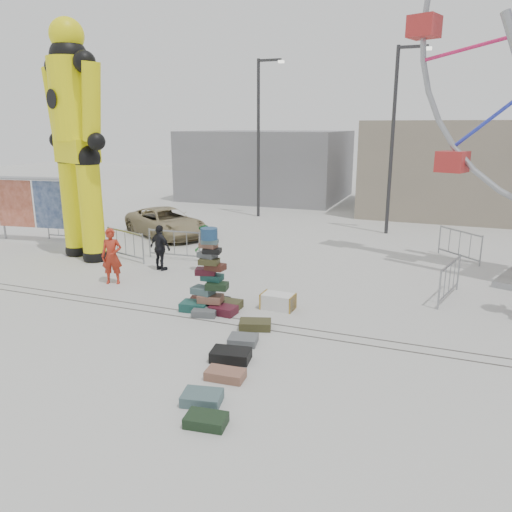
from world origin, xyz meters
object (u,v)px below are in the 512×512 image
at_px(steamer_trunk, 278,301).
at_px(pedestrian_green, 204,249).
at_px(suitcase_tower, 211,288).
at_px(barricade_dummy_b, 125,245).
at_px(pedestrian_black, 160,248).
at_px(parked_suv, 166,222).
at_px(banner_scaffold, 32,194).
at_px(lamp_post_right, 395,132).
at_px(pedestrian_red, 112,256).
at_px(crash_test_dummy, 75,133).
at_px(barricade_wheel_back, 459,245).
at_px(lamp_post_left, 260,131).
at_px(barricade_dummy_c, 174,245).
at_px(barricade_wheel_front, 449,280).
at_px(barricade_dummy_a, 68,228).

relative_size(steamer_trunk, pedestrian_green, 0.55).
relative_size(suitcase_tower, barricade_dummy_b, 1.12).
bearing_deg(pedestrian_black, parked_suv, -44.37).
height_order(banner_scaffold, pedestrian_green, banner_scaffold).
relative_size(pedestrian_black, parked_suv, 0.35).
height_order(lamp_post_right, parked_suv, lamp_post_right).
height_order(barricade_dummy_b, pedestrian_red, pedestrian_red).
height_order(crash_test_dummy, barricade_wheel_back, crash_test_dummy).
distance_m(lamp_post_left, steamer_trunk, 14.66).
bearing_deg(barricade_dummy_c, steamer_trunk, -38.08).
height_order(lamp_post_right, crash_test_dummy, crash_test_dummy).
bearing_deg(lamp_post_right, banner_scaffold, -152.37).
bearing_deg(barricade_dummy_c, barricade_wheel_front, -10.32).
xyz_separation_m(barricade_wheel_back, pedestrian_green, (-7.93, -4.80, 0.25)).
height_order(lamp_post_left, pedestrian_green, lamp_post_left).
xyz_separation_m(barricade_dummy_a, barricade_dummy_b, (4.17, -1.76, 0.00)).
distance_m(crash_test_dummy, steamer_trunk, 9.73).
xyz_separation_m(suitcase_tower, parked_suv, (-5.87, 7.49, -0.00)).
bearing_deg(lamp_post_right, lamp_post_left, 164.05).
height_order(suitcase_tower, pedestrian_red, suitcase_tower).
relative_size(lamp_post_right, barricade_dummy_b, 4.00).
distance_m(banner_scaffold, pedestrian_black, 7.43).
distance_m(lamp_post_right, lamp_post_left, 7.28).
height_order(barricade_dummy_c, parked_suv, parked_suv).
xyz_separation_m(lamp_post_right, barricade_wheel_back, (2.94, -3.75, -3.93)).
distance_m(banner_scaffold, barricade_wheel_back, 16.93).
xyz_separation_m(barricade_dummy_b, pedestrian_green, (3.44, -0.44, 0.25)).
bearing_deg(pedestrian_black, barricade_dummy_a, -5.80).
bearing_deg(lamp_post_right, crash_test_dummy, -139.77).
relative_size(banner_scaffold, pedestrian_green, 2.37).
height_order(lamp_post_right, barricade_dummy_b, lamp_post_right).
distance_m(lamp_post_left, banner_scaffold, 11.51).
distance_m(crash_test_dummy, barricade_dummy_b, 4.24).
xyz_separation_m(lamp_post_left, barricade_wheel_front, (9.65, -10.47, -3.93)).
bearing_deg(barricade_wheel_back, parked_suv, -132.09).
distance_m(pedestrian_red, pedestrian_black, 1.90).
xyz_separation_m(lamp_post_right, banner_scaffold, (-13.59, -7.11, -2.45)).
bearing_deg(barricade_wheel_back, pedestrian_red, -99.49).
relative_size(lamp_post_left, pedestrian_green, 5.02).
bearing_deg(suitcase_tower, pedestrian_black, 136.12).
height_order(barricade_dummy_b, barricade_dummy_c, same).
relative_size(pedestrian_green, pedestrian_black, 1.02).
bearing_deg(lamp_post_left, barricade_dummy_b, -98.04).
height_order(barricade_dummy_a, parked_suv, parked_suv).
bearing_deg(barricade_wheel_front, suitcase_tower, 132.40).
bearing_deg(pedestrian_green, barricade_wheel_back, 90.96).
bearing_deg(barricade_dummy_c, lamp_post_right, 43.59).
distance_m(suitcase_tower, barricade_wheel_front, 6.69).
bearing_deg(barricade_dummy_a, lamp_post_left, 52.36).
bearing_deg(pedestrian_red, banner_scaffold, 128.96).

